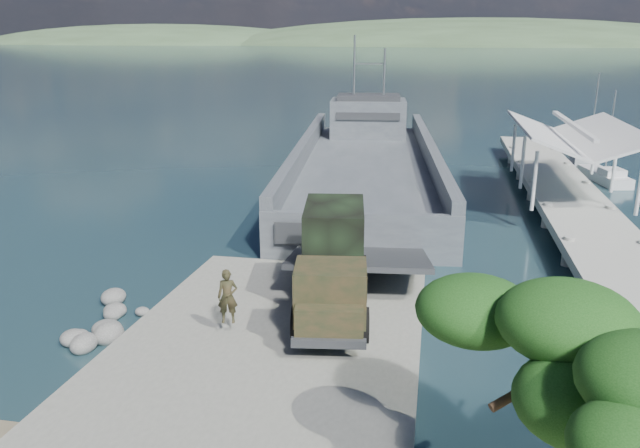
{
  "coord_description": "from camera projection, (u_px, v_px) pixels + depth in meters",
  "views": [
    {
      "loc": [
        5.08,
        -18.57,
        10.3
      ],
      "look_at": [
        0.55,
        6.0,
        2.61
      ],
      "focal_mm": 35.0,
      "sensor_mm": 36.0,
      "label": 1
    }
  ],
  "objects": [
    {
      "name": "boat_ramp",
      "position": [
        265.0,
        354.0,
        20.35
      ],
      "size": [
        10.0,
        18.0,
        0.5
      ],
      "primitive_type": "cube",
      "color": "gray",
      "rests_on": "ground"
    },
    {
      "name": "soldier",
      "position": [
        228.0,
        307.0,
        21.0
      ],
      "size": [
        0.77,
        0.59,
        1.87
      ],
      "primitive_type": "imported",
      "rotation": [
        0.0,
        0.0,
        0.22
      ],
      "color": "black",
      "rests_on": "boat_ramp"
    },
    {
      "name": "military_truck",
      "position": [
        333.0,
        262.0,
        22.77
      ],
      "size": [
        3.35,
        7.91,
        3.56
      ],
      "rotation": [
        0.0,
        0.0,
        0.13
      ],
      "color": "black",
      "rests_on": "boat_ramp"
    },
    {
      "name": "pier",
      "position": [
        570.0,
        189.0,
        36.28
      ],
      "size": [
        6.4,
        44.0,
        6.1
      ],
      "color": "#A9AAA0",
      "rests_on": "ground"
    },
    {
      "name": "ground",
      "position": [
        272.0,
        346.0,
        21.36
      ],
      "size": [
        1400.0,
        1400.0,
        0.0
      ],
      "primitive_type": "plane",
      "color": "#1C3845",
      "rests_on": "ground"
    },
    {
      "name": "shoreline_rocks",
      "position": [
        112.0,
        325.0,
        22.91
      ],
      "size": [
        3.2,
        5.6,
        0.9
      ],
      "primitive_type": null,
      "color": "#575654",
      "rests_on": "ground"
    },
    {
      "name": "sailboat_near",
      "position": [
        605.0,
        177.0,
        44.83
      ],
      "size": [
        2.77,
        5.69,
        6.67
      ],
      "rotation": [
        0.0,
        0.0,
        0.22
      ],
      "color": "silver",
      "rests_on": "ground"
    },
    {
      "name": "overhang_tree",
      "position": [
        636.0,
        380.0,
        10.35
      ],
      "size": [
        6.55,
        6.04,
        5.95
      ],
      "color": "#372816",
      "rests_on": "ground"
    },
    {
      "name": "landing_craft",
      "position": [
        366.0,
        173.0,
        43.47
      ],
      "size": [
        12.37,
        37.44,
        10.94
      ],
      "rotation": [
        0.0,
        0.0,
        0.1
      ],
      "color": "#444B50",
      "rests_on": "ground"
    },
    {
      "name": "sailboat_far",
      "position": [
        589.0,
        156.0,
        52.08
      ],
      "size": [
        3.27,
        6.35,
        7.43
      ],
      "rotation": [
        0.0,
        0.0,
        -0.26
      ],
      "color": "silver",
      "rests_on": "ground"
    },
    {
      "name": "distant_headlands",
      "position": [
        492.0,
        45.0,
        539.06
      ],
      "size": [
        1000.0,
        240.0,
        48.0
      ],
      "primitive_type": null,
      "color": "#395032",
      "rests_on": "ground"
    }
  ]
}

